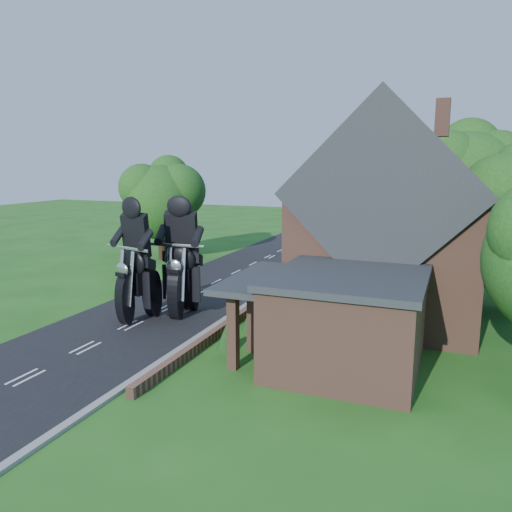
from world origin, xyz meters
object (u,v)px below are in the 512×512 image
at_px(motorcycle_lead, 183,298).
at_px(motorcycle_follow, 139,303).
at_px(house, 390,226).
at_px(annex, 344,318).
at_px(garden_wall, 260,303).

distance_m(motorcycle_lead, motorcycle_follow, 2.13).
bearing_deg(house, annex, -95.24).
relative_size(garden_wall, motorcycle_follow, 11.81).
bearing_deg(motorcycle_lead, house, -161.77).
height_order(house, motorcycle_follow, house).
relative_size(annex, motorcycle_follow, 3.79).
relative_size(garden_wall, motorcycle_lead, 11.84).
distance_m(house, annex, 7.30).
distance_m(garden_wall, motorcycle_lead, 4.00).
relative_size(house, motorcycle_lead, 5.51).
relative_size(garden_wall, house, 2.15).
distance_m(house, motorcycle_lead, 10.40).
xyz_separation_m(garden_wall, motorcycle_lead, (-2.90, -2.68, 0.67)).
relative_size(garden_wall, annex, 3.12).
bearing_deg(garden_wall, house, 9.17).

